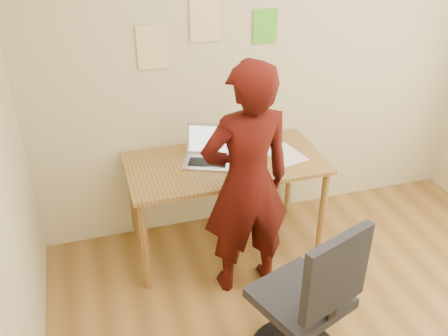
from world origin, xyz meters
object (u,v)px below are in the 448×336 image
object	(u,v)px
office_chair	(308,309)
person	(247,183)
phone	(254,170)
desk	(225,172)
laptop	(208,154)

from	to	relation	value
office_chair	person	world-z (taller)	person
office_chair	person	size ratio (longest dim) A/B	0.63
phone	desk	bearing A→B (deg)	132.98
office_chair	desk	bearing A→B (deg)	74.78
laptop	person	xyz separation A→B (m)	(0.12, -0.49, 0.02)
desk	phone	size ratio (longest dim) A/B	10.32
desk	person	xyz separation A→B (m)	(0.01, -0.43, 0.16)
laptop	office_chair	world-z (taller)	office_chair
person	laptop	bearing A→B (deg)	-78.29
desk	person	size ratio (longest dim) A/B	0.86
phone	office_chair	bearing A→B (deg)	-90.58
phone	person	distance (m)	0.30
person	desk	bearing A→B (deg)	-91.16
laptop	phone	world-z (taller)	laptop
laptop	phone	xyz separation A→B (m)	(0.27, -0.23, -0.05)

